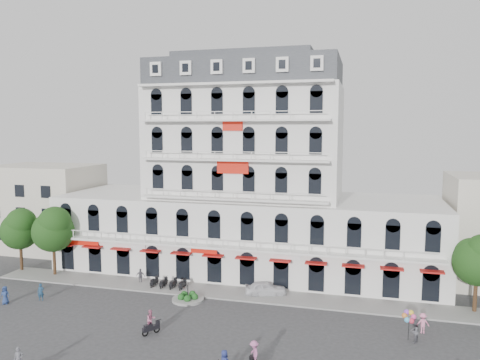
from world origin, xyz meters
name	(u,v)px	position (x,y,z in m)	size (l,w,h in m)	color
ground	(195,328)	(0.00, 0.00, 0.00)	(120.00, 120.00, 0.00)	#38383A
sidewalk	(225,292)	(0.00, 9.00, 0.08)	(53.00, 4.00, 0.16)	gray
main_building	(247,188)	(0.00, 18.00, 9.96)	(45.00, 15.00, 25.80)	silver
flank_building_west	(46,207)	(-30.00, 20.00, 6.00)	(14.00, 10.00, 12.00)	beige
traffic_island	(188,298)	(-3.00, 6.00, 0.26)	(3.20, 3.20, 1.60)	gray
parked_scooter_row	(168,288)	(-6.35, 8.80, 0.00)	(4.40, 1.80, 1.10)	black
tree_west_outer	(20,228)	(-25.95, 9.98, 5.35)	(4.50, 4.48, 7.76)	#382314
tree_west_inner	(53,228)	(-20.95, 9.48, 5.68)	(4.76, 4.76, 8.25)	#382314
tree_east_inner	(478,258)	(24.05, 9.98, 5.21)	(4.40, 4.37, 7.57)	#382314
parked_car	(266,288)	(4.20, 9.50, 0.73)	(1.72, 4.28, 1.46)	white
rider_southwest	(151,322)	(-3.15, -2.04, 1.09)	(1.14, 1.47, 2.15)	black
rider_center	(254,355)	(6.53, -5.58, 1.18)	(1.12, 1.55, 2.23)	black
pedestrian_left	(5,295)	(-20.00, 0.53, 0.89)	(0.87, 0.56, 1.78)	navy
pedestrian_mid	(141,276)	(-9.97, 9.50, 0.85)	(0.99, 0.41, 1.69)	#5C5B63
pedestrian_right	(423,323)	(18.80, 4.12, 0.86)	(1.11, 0.64, 1.72)	pink
pedestrian_far	(41,292)	(-17.25, 2.26, 0.86)	(0.62, 0.41, 1.71)	navy
balloon_vendor	(413,327)	(17.81, 2.18, 1.25)	(1.47, 1.38, 2.45)	#5A5A61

